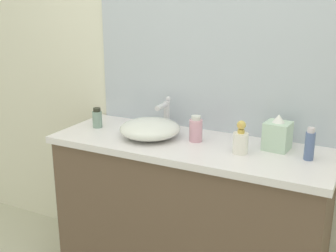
{
  "coord_description": "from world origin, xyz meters",
  "views": [
    {
      "loc": [
        0.8,
        -1.46,
        1.59
      ],
      "look_at": [
        -0.16,
        0.41,
        0.95
      ],
      "focal_mm": 45.76,
      "sensor_mm": 36.0,
      "label": 1
    }
  ],
  "objects_px": {
    "sink_basin": "(150,129)",
    "tissue_box": "(278,134)",
    "spray_can": "(97,118)",
    "soap_dispenser": "(241,140)",
    "lotion_bottle": "(310,145)",
    "perfume_bottle": "(196,129)"
  },
  "relations": [
    {
      "from": "spray_can",
      "to": "soap_dispenser",
      "type": "bearing_deg",
      "value": -2.38
    },
    {
      "from": "perfume_bottle",
      "to": "tissue_box",
      "type": "xyz_separation_m",
      "value": [
        0.4,
        0.07,
        0.01
      ]
    },
    {
      "from": "sink_basin",
      "to": "soap_dispenser",
      "type": "distance_m",
      "value": 0.5
    },
    {
      "from": "perfume_bottle",
      "to": "spray_can",
      "type": "relative_size",
      "value": 1.19
    },
    {
      "from": "sink_basin",
      "to": "soap_dispenser",
      "type": "height_order",
      "value": "soap_dispenser"
    },
    {
      "from": "soap_dispenser",
      "to": "perfume_bottle",
      "type": "bearing_deg",
      "value": 165.46
    },
    {
      "from": "perfume_bottle",
      "to": "soap_dispenser",
      "type": "bearing_deg",
      "value": -14.54
    },
    {
      "from": "perfume_bottle",
      "to": "sink_basin",
      "type": "bearing_deg",
      "value": -167.61
    },
    {
      "from": "soap_dispenser",
      "to": "lotion_bottle",
      "type": "height_order",
      "value": "soap_dispenser"
    },
    {
      "from": "soap_dispenser",
      "to": "perfume_bottle",
      "type": "relative_size",
      "value": 1.19
    },
    {
      "from": "lotion_bottle",
      "to": "tissue_box",
      "type": "relative_size",
      "value": 0.86
    },
    {
      "from": "sink_basin",
      "to": "perfume_bottle",
      "type": "distance_m",
      "value": 0.25
    },
    {
      "from": "lotion_bottle",
      "to": "spray_can",
      "type": "distance_m",
      "value": 1.16
    },
    {
      "from": "lotion_bottle",
      "to": "perfume_bottle",
      "type": "distance_m",
      "value": 0.57
    },
    {
      "from": "lotion_bottle",
      "to": "perfume_bottle",
      "type": "xyz_separation_m",
      "value": [
        -0.57,
        0.01,
        -0.01
      ]
    },
    {
      "from": "perfume_bottle",
      "to": "tissue_box",
      "type": "distance_m",
      "value": 0.41
    },
    {
      "from": "spray_can",
      "to": "lotion_bottle",
      "type": "bearing_deg",
      "value": 1.15
    },
    {
      "from": "sink_basin",
      "to": "tissue_box",
      "type": "xyz_separation_m",
      "value": [
        0.64,
        0.12,
        0.03
      ]
    },
    {
      "from": "soap_dispenser",
      "to": "lotion_bottle",
      "type": "relative_size",
      "value": 1.05
    },
    {
      "from": "sink_basin",
      "to": "tissue_box",
      "type": "bearing_deg",
      "value": 10.42
    },
    {
      "from": "lotion_bottle",
      "to": "soap_dispenser",
      "type": "bearing_deg",
      "value": -169.09
    },
    {
      "from": "sink_basin",
      "to": "spray_can",
      "type": "bearing_deg",
      "value": 176.61
    }
  ]
}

